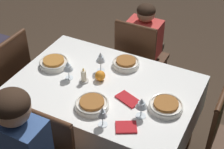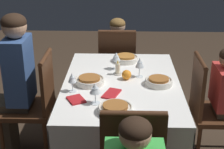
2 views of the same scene
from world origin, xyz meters
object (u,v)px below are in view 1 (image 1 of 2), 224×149
at_px(napkin_spare_side, 128,99).
at_px(bowl_west, 166,106).
at_px(bowl_north, 92,104).
at_px(bowl_south, 126,63).
at_px(chair_east, 6,77).
at_px(bowl_east, 54,63).
at_px(dining_table, 105,95).
at_px(person_child_red, 146,45).
at_px(wine_glass_south, 101,58).
at_px(orange_fruit, 100,76).
at_px(candle_centerpiece, 84,77).
at_px(wine_glass_west, 142,103).
at_px(napkin_red_folded, 126,127).
at_px(wine_glass_east, 68,66).
at_px(chair_south, 139,58).
at_px(wine_glass_north, 103,113).

bearing_deg(napkin_spare_side, bowl_west, -172.70).
xyz_separation_m(bowl_north, bowl_south, (-0.00, -0.53, 0.00)).
distance_m(chair_east, bowl_east, 0.53).
height_order(dining_table, bowl_south, bowl_south).
height_order(person_child_red, wine_glass_south, person_child_red).
xyz_separation_m(wine_glass_south, orange_fruit, (-0.05, 0.10, -0.08)).
bearing_deg(candle_centerpiece, chair_east, 1.23).
height_order(person_child_red, napkin_spare_side, person_child_red).
bearing_deg(orange_fruit, chair_east, 5.77).
relative_size(dining_table, bowl_west, 5.74).
distance_m(wine_glass_west, candle_centerpiece, 0.54).
bearing_deg(candle_centerpiece, wine_glass_south, -104.67).
distance_m(bowl_north, candle_centerpiece, 0.29).
height_order(bowl_east, napkin_red_folded, bowl_east).
xyz_separation_m(chair_east, wine_glass_south, (-0.81, -0.19, 0.33)).
height_order(bowl_north, wine_glass_west, wine_glass_west).
bearing_deg(bowl_south, dining_table, 82.59).
xyz_separation_m(bowl_west, napkin_red_folded, (0.16, 0.28, -0.02)).
relative_size(bowl_east, wine_glass_east, 1.50).
distance_m(chair_south, wine_glass_east, 0.86).
distance_m(person_child_red, bowl_west, 1.07).
relative_size(bowl_west, napkin_red_folded, 1.38).
bearing_deg(dining_table, person_child_red, -88.23).
distance_m(bowl_east, napkin_spare_side, 0.69).
height_order(chair_east, bowl_west, chair_east).
relative_size(wine_glass_north, candle_centerpiece, 1.22).
xyz_separation_m(wine_glass_west, wine_glass_south, (0.47, -0.32, 0.01)).
distance_m(wine_glass_east, orange_fruit, 0.24).
xyz_separation_m(wine_glass_east, orange_fruit, (-0.21, -0.09, -0.07)).
relative_size(chair_south, bowl_south, 4.35).
xyz_separation_m(wine_glass_west, bowl_south, (0.32, -0.46, -0.08)).
relative_size(bowl_north, orange_fruit, 2.98).
height_order(wine_glass_north, napkin_spare_side, wine_glass_north).
xyz_separation_m(bowl_north, wine_glass_west, (-0.32, -0.07, 0.08)).
height_order(bowl_west, bowl_south, same).
distance_m(bowl_north, wine_glass_south, 0.42).
distance_m(chair_south, wine_glass_south, 0.67).
distance_m(bowl_south, napkin_spare_side, 0.40).
xyz_separation_m(bowl_south, napkin_spare_side, (-0.18, 0.35, -0.02)).
relative_size(wine_glass_north, orange_fruit, 1.92).
bearing_deg(bowl_north, orange_fruit, -71.81).
bearing_deg(bowl_west, person_child_red, -61.23).
bearing_deg(candle_centerpiece, person_child_red, -97.85).
height_order(wine_glass_north, bowl_south, wine_glass_north).
bearing_deg(candle_centerpiece, bowl_south, -121.09).
distance_m(wine_glass_north, wine_glass_east, 0.54).
height_order(bowl_north, wine_glass_north, wine_glass_north).
bearing_deg(person_child_red, bowl_north, 93.24).
relative_size(person_child_red, candle_centerpiece, 8.27).
height_order(chair_south, wine_glass_east, chair_south).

